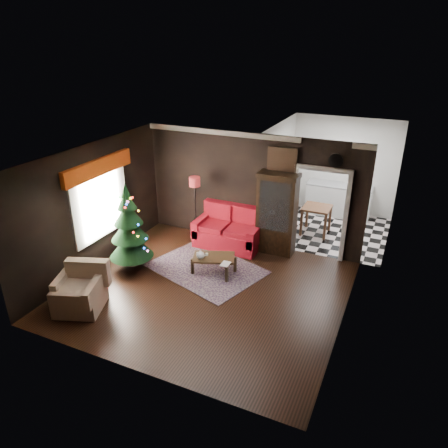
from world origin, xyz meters
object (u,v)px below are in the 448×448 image
at_px(curio_cabinet, 277,215).
at_px(coffee_table, 214,264).
at_px(floor_lamp, 195,210).
at_px(kitchen_table, 316,220).
at_px(christmas_tree, 129,226).
at_px(loveseat, 228,228).
at_px(armchair, 78,288).
at_px(teapot, 201,255).
at_px(wall_clock, 336,160).

xyz_separation_m(curio_cabinet, coffee_table, (-0.91, -1.56, -0.74)).
relative_size(floor_lamp, kitchen_table, 2.32).
bearing_deg(christmas_tree, coffee_table, 18.09).
distance_m(loveseat, armchair, 3.92).
bearing_deg(armchair, coffee_table, 32.20).
bearing_deg(armchair, christmas_tree, 70.00).
height_order(christmas_tree, armchair, christmas_tree).
bearing_deg(kitchen_table, christmas_tree, -133.01).
distance_m(teapot, wall_clock, 3.57).
bearing_deg(christmas_tree, teapot, 13.08).
height_order(floor_lamp, kitchen_table, floor_lamp).
height_order(loveseat, teapot, loveseat).
relative_size(armchair, kitchen_table, 1.20).
relative_size(loveseat, floor_lamp, 0.98).
distance_m(armchair, kitchen_table, 6.22).
bearing_deg(wall_clock, floor_lamp, -172.35).
height_order(curio_cabinet, kitchen_table, curio_cabinet).
xyz_separation_m(teapot, kitchen_table, (1.77, 3.20, -0.13)).
relative_size(floor_lamp, christmas_tree, 0.94).
height_order(armchair, teapot, armchair).
distance_m(curio_cabinet, floor_lamp, 2.06).
xyz_separation_m(loveseat, armchair, (-1.53, -3.60, -0.04)).
distance_m(curio_cabinet, wall_clock, 1.88).
bearing_deg(teapot, wall_clock, 40.05).
relative_size(floor_lamp, coffee_table, 1.94).
height_order(loveseat, curio_cabinet, curio_cabinet).
distance_m(armchair, wall_clock, 5.90).
relative_size(floor_lamp, armchair, 1.94).
bearing_deg(loveseat, floor_lamp, -177.71).
xyz_separation_m(loveseat, curio_cabinet, (1.15, 0.22, 0.45)).
distance_m(floor_lamp, kitchen_table, 3.21).
distance_m(coffee_table, wall_clock, 3.49).
bearing_deg(christmas_tree, floor_lamp, 71.38).
bearing_deg(christmas_tree, wall_clock, 30.84).
xyz_separation_m(armchair, kitchen_table, (3.33, 5.25, -0.09)).
relative_size(loveseat, teapot, 8.67).
bearing_deg(loveseat, coffee_table, -79.86).
distance_m(coffee_table, teapot, 0.42).
relative_size(loveseat, curio_cabinet, 0.89).
bearing_deg(curio_cabinet, floor_lamp, -172.86).
height_order(armchair, coffee_table, armchair).
height_order(floor_lamp, coffee_table, floor_lamp).
bearing_deg(teapot, armchair, -127.14).
bearing_deg(curio_cabinet, kitchen_table, 65.56).
distance_m(armchair, teapot, 2.57).
bearing_deg(kitchen_table, armchair, -122.34).
xyz_separation_m(floor_lamp, armchair, (-0.64, -3.57, -0.37)).
distance_m(curio_cabinet, armchair, 4.69).
relative_size(curio_cabinet, coffee_table, 2.12).
height_order(loveseat, wall_clock, wall_clock).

